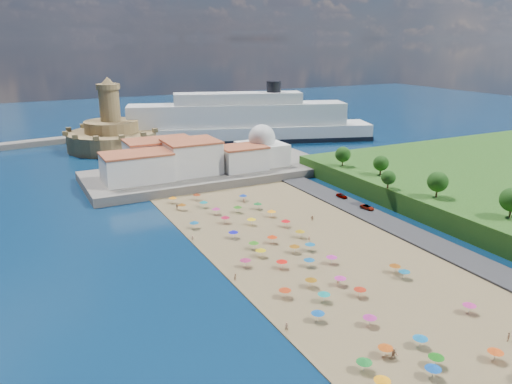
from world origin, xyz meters
TOP-DOWN VIEW (x-y plane):
  - ground at (0.00, 0.00)m, footprint 700.00×700.00m
  - terrace at (10.00, 73.00)m, footprint 90.00×36.00m
  - jetty at (-12.00, 108.00)m, footprint 18.00×70.00m
  - waterfront_buildings at (-3.05, 73.64)m, footprint 57.00×29.00m
  - domed_building at (30.00, 71.00)m, footprint 16.00×16.00m
  - fortress at (-12.00, 138.00)m, footprint 40.00×40.00m
  - cruise_ship at (47.15, 128.30)m, footprint 132.07×60.34m
  - beach_parasols at (-1.31, -11.11)m, footprint 32.43×118.35m
  - beachgoers at (-3.46, -6.56)m, footprint 35.85×98.31m
  - parked_cars at (36.00, 4.63)m, footprint 2.60×67.12m
  - hillside_trees at (49.53, -5.92)m, footprint 14.89×111.67m

SIDE VIEW (x-z plane):
  - ground at x=0.00m, z-range 0.00..0.00m
  - beachgoers at x=-3.46m, z-range 0.17..2.01m
  - jetty at x=-12.00m, z-range 0.00..2.40m
  - parked_cars at x=36.00m, z-range 0.68..2.03m
  - terrace at x=10.00m, z-range 0.00..3.00m
  - beach_parasols at x=-1.31m, z-range 1.05..3.25m
  - fortress at x=-12.00m, z-range -9.52..22.88m
  - waterfront_buildings at x=-3.05m, z-range 2.38..13.38m
  - cruise_ship at x=47.15m, z-range -5.91..23.05m
  - domed_building at x=30.00m, z-range 1.47..16.47m
  - hillside_trees at x=49.53m, z-range 6.28..13.96m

